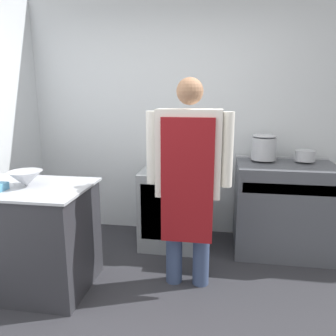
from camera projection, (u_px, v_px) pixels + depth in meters
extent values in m
cube|color=silver|center=(177.00, 117.00, 3.71)|extent=(8.00, 0.05, 2.70)
cube|color=#2D2D33|center=(26.00, 238.00, 2.74)|extent=(1.06, 0.69, 0.87)
cube|color=#B2B5BC|center=(21.00, 187.00, 2.64)|extent=(1.10, 0.72, 0.02)
cube|color=#4C4F56|center=(283.00, 209.00, 3.35)|extent=(0.96, 0.65, 0.93)
cube|color=#B2B5BC|center=(292.00, 189.00, 2.99)|extent=(0.88, 0.03, 0.10)
cube|color=#B2B5BC|center=(281.00, 157.00, 3.54)|extent=(0.96, 0.03, 0.02)
cube|color=#93999E|center=(172.00, 206.00, 3.56)|extent=(0.63, 0.66, 0.83)
cube|color=silver|center=(167.00, 213.00, 3.24)|extent=(0.53, 0.02, 0.58)
cylinder|color=#38476B|center=(174.00, 239.00, 2.80)|extent=(0.14, 0.14, 0.80)
cylinder|color=#38476B|center=(201.00, 241.00, 2.76)|extent=(0.14, 0.14, 0.80)
cube|color=silver|center=(189.00, 153.00, 2.62)|extent=(0.52, 0.22, 0.70)
cube|color=maroon|center=(187.00, 182.00, 2.55)|extent=(0.41, 0.02, 1.00)
cylinder|color=silver|center=(152.00, 148.00, 2.66)|extent=(0.09, 0.09, 0.59)
cylinder|color=silver|center=(228.00, 150.00, 2.56)|extent=(0.09, 0.09, 0.59)
sphere|color=#9E7051|center=(190.00, 91.00, 2.51)|extent=(0.21, 0.21, 0.21)
cone|color=#B2B5BC|center=(26.00, 179.00, 2.62)|extent=(0.27, 0.27, 0.12)
cylinder|color=#B2B5BC|center=(264.00, 149.00, 3.36)|extent=(0.25, 0.25, 0.23)
ellipsoid|color=#B2B5BC|center=(265.00, 136.00, 3.33)|extent=(0.24, 0.24, 0.04)
cylinder|color=#B2B5BC|center=(305.00, 156.00, 3.31)|extent=(0.20, 0.20, 0.11)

